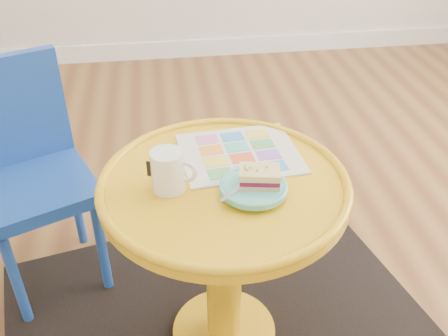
{
  "coord_description": "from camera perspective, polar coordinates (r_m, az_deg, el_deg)",
  "views": [
    {
      "loc": [
        -0.42,
        -1.35,
        1.32
      ],
      "look_at": [
        -0.28,
        -0.35,
        0.64
      ],
      "focal_mm": 40.0,
      "sensor_mm": 36.0,
      "label": 1
    }
  ],
  "objects": [
    {
      "name": "floor",
      "position": [
        1.94,
        6.84,
        -9.21
      ],
      "size": [
        4.0,
        4.0,
        0.0
      ],
      "primitive_type": "plane",
      "color": "brown",
      "rests_on": "ground"
    },
    {
      "name": "room_walls",
      "position": [
        2.72,
        -19.35,
        4.51
      ],
      "size": [
        4.0,
        4.0,
        4.0
      ],
      "color": "silver",
      "rests_on": "ground"
    },
    {
      "name": "rug",
      "position": [
        1.66,
        0.0,
        -18.34
      ],
      "size": [
        1.51,
        1.35,
        0.01
      ],
      "primitive_type": "cube",
      "rotation": [
        0.0,
        0.0,
        0.22
      ],
      "color": "black",
      "rests_on": "ground"
    },
    {
      "name": "side_table",
      "position": [
        1.35,
        0.0,
        -7.32
      ],
      "size": [
        0.63,
        0.63,
        0.6
      ],
      "color": "gold",
      "rests_on": "ground"
    },
    {
      "name": "chair",
      "position": [
        1.69,
        -21.57,
        0.27
      ],
      "size": [
        0.45,
        0.45,
        0.78
      ],
      "rotation": [
        0.0,
        0.0,
        0.41
      ],
      "color": "#173F99",
      "rests_on": "ground"
    },
    {
      "name": "newspaper",
      "position": [
        1.35,
        1.79,
        1.67
      ],
      "size": [
        0.33,
        0.29,
        0.01
      ],
      "primitive_type": "cube",
      "rotation": [
        0.0,
        0.0,
        0.08
      ],
      "color": "silver",
      "rests_on": "side_table"
    },
    {
      "name": "mug",
      "position": [
        1.19,
        -6.35,
        -0.23
      ],
      "size": [
        0.11,
        0.08,
        0.1
      ],
      "rotation": [
        0.0,
        0.0,
        -0.35
      ],
      "color": "white",
      "rests_on": "side_table"
    },
    {
      "name": "plate",
      "position": [
        1.2,
        3.38,
        -2.29
      ],
      "size": [
        0.16,
        0.16,
        0.02
      ],
      "color": "#5DC4BA",
      "rests_on": "newspaper"
    },
    {
      "name": "cake_slice",
      "position": [
        1.19,
        4.09,
        -0.99
      ],
      "size": [
        0.11,
        0.08,
        0.04
      ],
      "rotation": [
        0.0,
        0.0,
        -0.18
      ],
      "color": "#D3BC8C",
      "rests_on": "plate"
    },
    {
      "name": "fork",
      "position": [
        1.18,
        1.98,
        -2.1
      ],
      "size": [
        0.12,
        0.11,
        0.0
      ],
      "rotation": [
        0.0,
        0.0,
        -0.82
      ],
      "color": "silver",
      "rests_on": "plate"
    }
  ]
}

